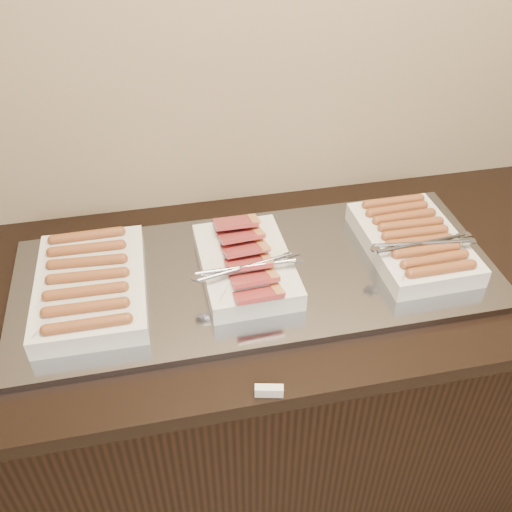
{
  "coord_description": "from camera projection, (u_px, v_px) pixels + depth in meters",
  "views": [
    {
      "loc": [
        -0.22,
        1.07,
        1.86
      ],
      "look_at": [
        0.0,
        2.13,
        0.97
      ],
      "focal_mm": 40.0,
      "sensor_mm": 36.0,
      "label": 1
    }
  ],
  "objects": [
    {
      "name": "counter",
      "position": [
        256.0,
        388.0,
        1.73
      ],
      "size": [
        2.06,
        0.76,
        0.9
      ],
      "color": "black",
      "rests_on": "ground"
    },
    {
      "name": "warming_tray",
      "position": [
        257.0,
        274.0,
        1.44
      ],
      "size": [
        1.2,
        0.5,
        0.02
      ],
      "primitive_type": "cube",
      "color": "gray",
      "rests_on": "counter"
    },
    {
      "name": "dish_left",
      "position": [
        91.0,
        285.0,
        1.35
      ],
      "size": [
        0.26,
        0.38,
        0.07
      ],
      "rotation": [
        0.0,
        0.0,
        -0.02
      ],
      "color": "silver",
      "rests_on": "warming_tray"
    },
    {
      "name": "dish_center",
      "position": [
        246.0,
        264.0,
        1.4
      ],
      "size": [
        0.27,
        0.35,
        0.09
      ],
      "rotation": [
        0.0,
        0.0,
        0.02
      ],
      "color": "silver",
      "rests_on": "warming_tray"
    },
    {
      "name": "dish_right",
      "position": [
        413.0,
        241.0,
        1.47
      ],
      "size": [
        0.26,
        0.36,
        0.08
      ],
      "rotation": [
        0.0,
        0.0,
        0.02
      ],
      "color": "silver",
      "rests_on": "warming_tray"
    },
    {
      "name": "label_holder",
      "position": [
        269.0,
        391.0,
        1.16
      ],
      "size": [
        0.06,
        0.03,
        0.02
      ],
      "primitive_type": "cube",
      "rotation": [
        0.0,
        0.0,
        -0.22
      ],
      "color": "silver",
      "rests_on": "counter"
    }
  ]
}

